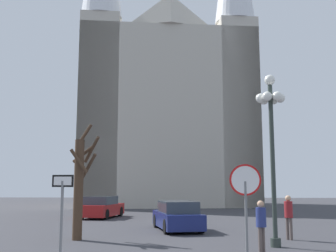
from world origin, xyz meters
TOP-DOWN VIEW (x-y plane):
  - cathedral at (-1.39, 34.11)m, footprint 18.76×14.64m
  - stop_sign at (2.35, 3.55)m, footprint 0.87×0.20m
  - one_way_arrow_sign at (-2.32, 1.79)m, footprint 0.56×0.15m
  - street_lamp at (3.75, 6.48)m, footprint 1.05×0.96m
  - bare_tree at (-3.53, 7.97)m, footprint 1.22×1.28m
  - parked_car_near_red at (-4.83, 18.55)m, footprint 2.40×4.29m
  - parked_car_far_navy at (0.26, 11.46)m, footprint 2.62×4.42m
  - pedestrian_walking at (4.69, 8.36)m, footprint 0.32×0.32m
  - pedestrian_standing at (3.04, 5.13)m, footprint 0.32×0.32m

SIDE VIEW (x-z plane):
  - parked_car_far_navy at x=0.26m, z-range -0.04..1.32m
  - parked_car_near_red at x=-4.83m, z-range -0.04..1.35m
  - pedestrian_standing at x=3.04m, z-range 0.17..1.79m
  - pedestrian_walking at x=4.69m, z-range 0.18..1.89m
  - one_way_arrow_sign at x=-2.32m, z-range 0.31..2.67m
  - stop_sign at x=2.35m, z-range 0.57..3.27m
  - bare_tree at x=-3.53m, z-range -0.12..4.47m
  - street_lamp at x=3.75m, z-range 1.16..7.25m
  - cathedral at x=-1.39m, z-range -6.89..28.65m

